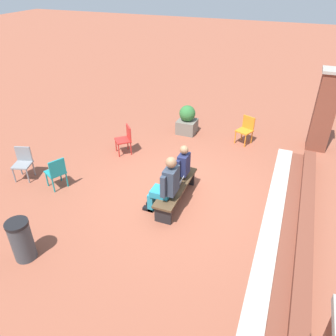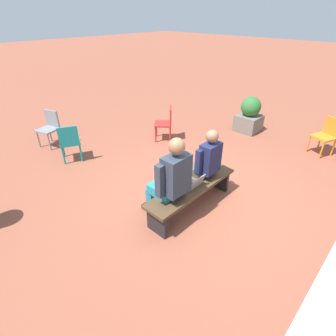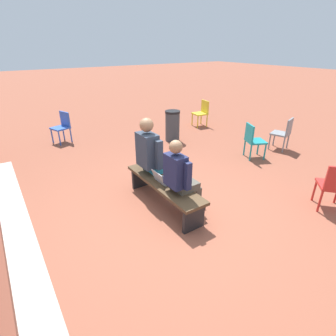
{
  "view_description": "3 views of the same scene",
  "coord_description": "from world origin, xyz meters",
  "px_view_note": "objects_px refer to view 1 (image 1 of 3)",
  "views": [
    {
      "loc": [
        6.06,
        2.11,
        4.77
      ],
      "look_at": [
        0.4,
        -0.14,
        0.97
      ],
      "focal_mm": 35.0,
      "sensor_mm": 36.0,
      "label": 1
    },
    {
      "loc": [
        3.04,
        2.11,
        2.87
      ],
      "look_at": [
        0.57,
        -0.25,
        0.8
      ],
      "focal_mm": 28.0,
      "sensor_mm": 36.0,
      "label": 2
    },
    {
      "loc": [
        -2.94,
        2.11,
        2.53
      ],
      "look_at": [
        0.46,
        -0.2,
        0.58
      ],
      "focal_mm": 28.0,
      "sensor_mm": 36.0,
      "label": 3
    }
  ],
  "objects_px": {
    "person_student": "(179,168)",
    "plastic_chair_near_bench_left": "(23,161)",
    "planter": "(187,120)",
    "plastic_chair_foreground": "(125,138)",
    "laptop": "(177,184)",
    "plastic_chair_near_bench_right": "(56,171)",
    "plastic_chair_mid_courtyard": "(246,128)",
    "litter_bin": "(22,240)",
    "bench": "(176,189)",
    "person_adult": "(166,184)"
  },
  "relations": [
    {
      "from": "litter_bin",
      "to": "bench",
      "type": "bearing_deg",
      "value": 142.48
    },
    {
      "from": "person_student",
      "to": "plastic_chair_mid_courtyard",
      "type": "height_order",
      "value": "person_student"
    },
    {
      "from": "laptop",
      "to": "plastic_chair_mid_courtyard",
      "type": "distance_m",
      "value": 3.74
    },
    {
      "from": "plastic_chair_foreground",
      "to": "plastic_chair_near_bench_right",
      "type": "relative_size",
      "value": 1.0
    },
    {
      "from": "plastic_chair_mid_courtyard",
      "to": "plastic_chair_foreground",
      "type": "distance_m",
      "value": 3.7
    },
    {
      "from": "plastic_chair_near_bench_right",
      "to": "plastic_chair_near_bench_left",
      "type": "bearing_deg",
      "value": -94.11
    },
    {
      "from": "planter",
      "to": "plastic_chair_foreground",
      "type": "bearing_deg",
      "value": -32.31
    },
    {
      "from": "person_student",
      "to": "plastic_chair_near_bench_left",
      "type": "height_order",
      "value": "person_student"
    },
    {
      "from": "bench",
      "to": "person_student",
      "type": "xyz_separation_m",
      "value": [
        -0.38,
        -0.07,
        0.35
      ]
    },
    {
      "from": "plastic_chair_foreground",
      "to": "plastic_chair_mid_courtyard",
      "type": "bearing_deg",
      "value": 121.8
    },
    {
      "from": "laptop",
      "to": "litter_bin",
      "type": "relative_size",
      "value": 0.37
    },
    {
      "from": "person_student",
      "to": "plastic_chair_mid_courtyard",
      "type": "xyz_separation_m",
      "value": [
        -3.24,
        1.0,
        -0.22
      ]
    },
    {
      "from": "plastic_chair_foreground",
      "to": "plastic_chair_near_bench_right",
      "type": "distance_m",
      "value": 2.33
    },
    {
      "from": "person_student",
      "to": "plastic_chair_mid_courtyard",
      "type": "distance_m",
      "value": 3.4
    },
    {
      "from": "plastic_chair_near_bench_left",
      "to": "litter_bin",
      "type": "bearing_deg",
      "value": 41.65
    },
    {
      "from": "laptop",
      "to": "planter",
      "type": "bearing_deg",
      "value": -164.83
    },
    {
      "from": "plastic_chair_mid_courtyard",
      "to": "plastic_chair_near_bench_right",
      "type": "relative_size",
      "value": 1.0
    },
    {
      "from": "bench",
      "to": "planter",
      "type": "relative_size",
      "value": 1.91
    },
    {
      "from": "plastic_chair_foreground",
      "to": "plastic_chair_near_bench_left",
      "type": "height_order",
      "value": "same"
    },
    {
      "from": "laptop",
      "to": "litter_bin",
      "type": "xyz_separation_m",
      "value": [
        2.67,
        -2.07,
        -0.07
      ]
    },
    {
      "from": "person_student",
      "to": "laptop",
      "type": "xyz_separation_m",
      "value": [
        0.39,
        0.08,
        -0.2
      ]
    },
    {
      "from": "person_adult",
      "to": "planter",
      "type": "distance_m",
      "value": 4.17
    },
    {
      "from": "laptop",
      "to": "plastic_chair_near_bench_left",
      "type": "height_order",
      "value": "plastic_chair_near_bench_left"
    },
    {
      "from": "litter_bin",
      "to": "laptop",
      "type": "bearing_deg",
      "value": 142.24
    },
    {
      "from": "person_student",
      "to": "laptop",
      "type": "height_order",
      "value": "person_student"
    },
    {
      "from": "plastic_chair_foreground",
      "to": "litter_bin",
      "type": "distance_m",
      "value": 4.35
    },
    {
      "from": "plastic_chair_near_bench_left",
      "to": "plastic_chair_foreground",
      "type": "bearing_deg",
      "value": 139.83
    },
    {
      "from": "bench",
      "to": "laptop",
      "type": "bearing_deg",
      "value": 60.01
    },
    {
      "from": "bench",
      "to": "plastic_chair_near_bench_right",
      "type": "bearing_deg",
      "value": -79.28
    },
    {
      "from": "plastic_chair_near_bench_right",
      "to": "person_adult",
      "type": "bearing_deg",
      "value": 92.21
    },
    {
      "from": "plastic_chair_mid_courtyard",
      "to": "planter",
      "type": "distance_m",
      "value": 1.91
    },
    {
      "from": "person_student",
      "to": "plastic_chair_near_bench_right",
      "type": "xyz_separation_m",
      "value": [
        0.93,
        -2.85,
        -0.22
      ]
    },
    {
      "from": "bench",
      "to": "plastic_chair_near_bench_left",
      "type": "relative_size",
      "value": 2.14
    },
    {
      "from": "laptop",
      "to": "plastic_chair_near_bench_left",
      "type": "relative_size",
      "value": 0.38
    },
    {
      "from": "plastic_chair_mid_courtyard",
      "to": "planter",
      "type": "relative_size",
      "value": 0.89
    },
    {
      "from": "laptop",
      "to": "plastic_chair_mid_courtyard",
      "type": "relative_size",
      "value": 0.38
    },
    {
      "from": "plastic_chair_mid_courtyard",
      "to": "bench",
      "type": "bearing_deg",
      "value": -14.52
    },
    {
      "from": "person_adult",
      "to": "plastic_chair_mid_courtyard",
      "type": "bearing_deg",
      "value": 166.03
    },
    {
      "from": "laptop",
      "to": "plastic_chair_mid_courtyard",
      "type": "xyz_separation_m",
      "value": [
        -3.63,
        0.93,
        -0.02
      ]
    },
    {
      "from": "planter",
      "to": "laptop",
      "type": "bearing_deg",
      "value": 15.17
    },
    {
      "from": "person_adult",
      "to": "plastic_chair_foreground",
      "type": "distance_m",
      "value": 3.01
    },
    {
      "from": "person_student",
      "to": "planter",
      "type": "distance_m",
      "value": 3.37
    },
    {
      "from": "person_adult",
      "to": "litter_bin",
      "type": "relative_size",
      "value": 1.68
    },
    {
      "from": "laptop",
      "to": "plastic_chair_foreground",
      "type": "height_order",
      "value": "plastic_chair_foreground"
    },
    {
      "from": "plastic_chair_mid_courtyard",
      "to": "litter_bin",
      "type": "height_order",
      "value": "litter_bin"
    },
    {
      "from": "bench",
      "to": "person_student",
      "type": "bearing_deg",
      "value": -170.32
    },
    {
      "from": "person_student",
      "to": "person_adult",
      "type": "relative_size",
      "value": 0.9
    },
    {
      "from": "bench",
      "to": "person_adult",
      "type": "xyz_separation_m",
      "value": [
        0.44,
        -0.07,
        0.4
      ]
    },
    {
      "from": "person_student",
      "to": "plastic_chair_near_bench_left",
      "type": "relative_size",
      "value": 1.55
    },
    {
      "from": "litter_bin",
      "to": "person_adult",
      "type": "bearing_deg",
      "value": 138.42
    }
  ]
}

